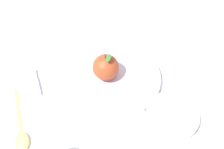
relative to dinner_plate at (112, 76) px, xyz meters
The scene contains 7 objects.
ground_plane 0.05m from the dinner_plate, 114.82° to the right, with size 2.40×2.40×0.00m, color silver.
dinner_plate is the anchor object (origin of this frame).
apple 0.05m from the dinner_plate, 130.29° to the right, with size 0.07×0.07×0.08m.
side_bowl 0.19m from the dinner_plate, ahead, with size 0.12×0.12×0.03m.
knife 0.20m from the dinner_plate, 122.97° to the right, with size 0.20×0.11×0.01m.
spoon 0.26m from the dinner_plate, 101.38° to the right, with size 0.16×0.11×0.01m.
linen_napkin 0.16m from the dinner_plate, 77.42° to the left, with size 0.13×0.18×0.00m, color beige.
Camera 1 is at (0.27, -0.24, 0.52)m, focal length 37.96 mm.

